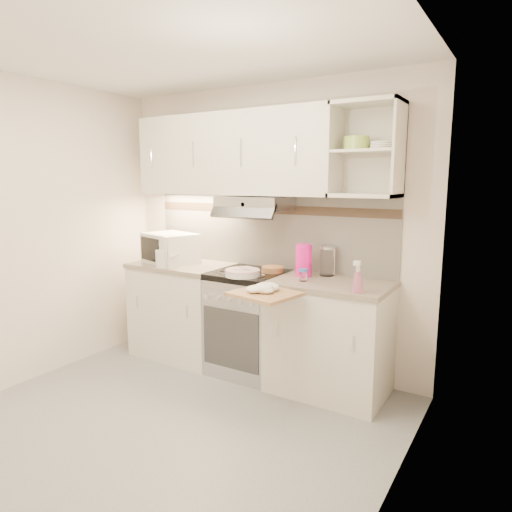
{
  "coord_description": "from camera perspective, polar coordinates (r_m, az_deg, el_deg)",
  "views": [
    {
      "loc": [
        2.05,
        -2.15,
        1.68
      ],
      "look_at": [
        0.16,
        0.95,
        1.07
      ],
      "focal_mm": 32.0,
      "sensor_mm": 36.0,
      "label": 1
    }
  ],
  "objects": [
    {
      "name": "electric_range",
      "position": [
        4.04,
        -0.84,
        -8.23
      ],
      "size": [
        0.6,
        0.6,
        0.9
      ],
      "color": "#B7B7BC",
      "rests_on": "ground"
    },
    {
      "name": "pink_pitcher",
      "position": [
        3.73,
        5.99,
        -0.53
      ],
      "size": [
        0.14,
        0.13,
        0.27
      ],
      "rotation": [
        0.0,
        0.0,
        -0.37
      ],
      "color": "#F41191",
      "rests_on": "worktop_right"
    },
    {
      "name": "microwave",
      "position": [
        4.4,
        -10.7,
        0.99
      ],
      "size": [
        0.58,
        0.49,
        0.28
      ],
      "rotation": [
        0.0,
        0.0,
        -0.29
      ],
      "color": "silver",
      "rests_on": "worktop_left"
    },
    {
      "name": "worktop_right",
      "position": [
        3.59,
        9.34,
        -3.5
      ],
      "size": [
        0.92,
        0.62,
        0.04
      ],
      "primitive_type": "cube",
      "color": "gray",
      "rests_on": "base_cabinet_right"
    },
    {
      "name": "glass_jar",
      "position": [
        3.79,
        8.88,
        -0.6
      ],
      "size": [
        0.13,
        0.13,
        0.24
      ],
      "rotation": [
        0.0,
        0.0,
        -0.36
      ],
      "color": "silver",
      "rests_on": "worktop_right"
    },
    {
      "name": "spray_bottle",
      "position": [
        3.27,
        12.59,
        -2.85
      ],
      "size": [
        0.09,
        0.09,
        0.24
      ],
      "rotation": [
        0.0,
        0.0,
        0.15
      ],
      "color": "#FF90C2",
      "rests_on": "worktop_right"
    },
    {
      "name": "base_cabinet_left",
      "position": [
        4.47,
        -9.05,
        -6.85
      ],
      "size": [
        0.9,
        0.6,
        0.86
      ],
      "primitive_type": "cube",
      "color": "silver",
      "rests_on": "ground"
    },
    {
      "name": "watering_can",
      "position": [
        4.2,
        -11.38,
        -0.2
      ],
      "size": [
        0.28,
        0.14,
        0.24
      ],
      "rotation": [
        0.0,
        0.0,
        -0.01
      ],
      "color": "silver",
      "rests_on": "worktop_left"
    },
    {
      "name": "room_shell",
      "position": [
        3.24,
        -7.85,
        8.47
      ],
      "size": [
        3.04,
        2.84,
        2.52
      ],
      "color": "silver",
      "rests_on": "ground"
    },
    {
      "name": "dish_towel",
      "position": [
        3.28,
        1.5,
        -3.85
      ],
      "size": [
        0.31,
        0.27,
        0.08
      ],
      "primitive_type": null,
      "rotation": [
        0.0,
        0.0,
        0.12
      ],
      "color": "white",
      "rests_on": "cutting_board"
    },
    {
      "name": "spice_jar",
      "position": [
        3.57,
        5.93,
        -2.35
      ],
      "size": [
        0.07,
        0.07,
        0.1
      ],
      "rotation": [
        0.0,
        0.0,
        0.06
      ],
      "color": "white",
      "rests_on": "worktop_right"
    },
    {
      "name": "cutting_board",
      "position": [
        3.28,
        1.13,
        -4.76
      ],
      "size": [
        0.5,
        0.47,
        0.02
      ],
      "primitive_type": "cube",
      "rotation": [
        0.0,
        0.0,
        -0.19
      ],
      "color": "tan",
      "rests_on": "base_cabinet_right"
    },
    {
      "name": "worktop_left",
      "position": [
        4.36,
        -9.21,
        -1.18
      ],
      "size": [
        0.92,
        0.62,
        0.04
      ],
      "primitive_type": "cube",
      "color": "gray",
      "rests_on": "base_cabinet_left"
    },
    {
      "name": "base_cabinet_right",
      "position": [
        3.72,
        9.15,
        -10.27
      ],
      "size": [
        0.9,
        0.6,
        0.86
      ],
      "primitive_type": "cube",
      "color": "silver",
      "rests_on": "ground"
    },
    {
      "name": "ground",
      "position": [
        3.41,
        -11.36,
        -20.18
      ],
      "size": [
        3.0,
        3.0,
        0.0
      ],
      "primitive_type": "plane",
      "color": "gray",
      "rests_on": "ground"
    },
    {
      "name": "bread_loaf",
      "position": [
        3.9,
        2.09,
        -1.68
      ],
      "size": [
        0.19,
        0.19,
        0.05
      ],
      "primitive_type": "cylinder",
      "color": "#9F5E44",
      "rests_on": "electric_range"
    },
    {
      "name": "plate_stack",
      "position": [
        3.74,
        -1.71,
        -2.1
      ],
      "size": [
        0.29,
        0.29,
        0.06
      ],
      "rotation": [
        0.0,
        0.0,
        -0.25
      ],
      "color": "silver",
      "rests_on": "electric_range"
    }
  ]
}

